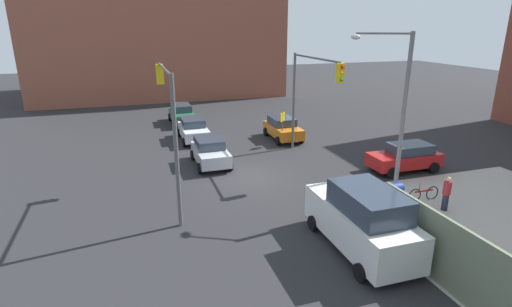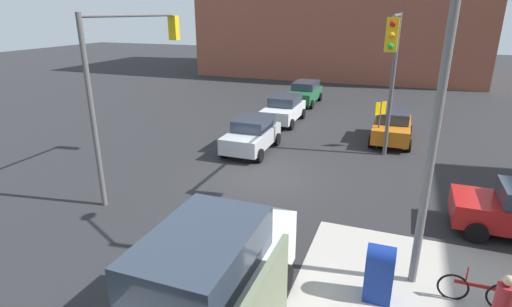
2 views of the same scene
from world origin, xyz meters
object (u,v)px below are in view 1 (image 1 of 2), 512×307
(van_white_delivery, at_px, (362,219))
(traffic_signal_nw_corner, at_px, (310,86))
(street_lamp_corner, at_px, (396,106))
(mailbox_blue, at_px, (394,197))
(bicycle_leaning_on_fence, at_px, (423,194))
(traffic_signal_se_corner, at_px, (168,110))
(coupe_red, at_px, (406,157))
(hatchback_orange, at_px, (283,128))
(pedestrian_crossing, at_px, (446,193))
(sedan_white, at_px, (193,129))
(coupe_green, at_px, (182,114))
(coupe_silver, at_px, (210,151))

(van_white_delivery, bearing_deg, traffic_signal_nw_corner, 165.73)
(traffic_signal_nw_corner, bearing_deg, van_white_delivery, -14.27)
(traffic_signal_nw_corner, bearing_deg, street_lamp_corner, 7.79)
(street_lamp_corner, bearing_deg, mailbox_blue, -21.96)
(mailbox_blue, xyz_separation_m, bicycle_leaning_on_fence, (-0.60, 2.20, -0.42))
(traffic_signal_se_corner, relative_size, street_lamp_corner, 0.81)
(street_lamp_corner, relative_size, coupe_red, 1.90)
(hatchback_orange, distance_m, pedestrian_crossing, 13.89)
(traffic_signal_nw_corner, height_order, hatchback_orange, traffic_signal_nw_corner)
(sedan_white, bearing_deg, bicycle_leaning_on_fence, 32.40)
(coupe_red, bearing_deg, street_lamp_corner, -47.33)
(hatchback_orange, relative_size, coupe_green, 0.93)
(traffic_signal_se_corner, bearing_deg, street_lamp_corner, 74.67)
(traffic_signal_se_corner, relative_size, bicycle_leaning_on_fence, 3.71)
(coupe_green, bearing_deg, traffic_signal_nw_corner, 27.66)
(traffic_signal_se_corner, distance_m, mailbox_blue, 10.98)
(traffic_signal_nw_corner, xyz_separation_m, pedestrian_crossing, (8.85, 2.90, -3.81))
(pedestrian_crossing, bearing_deg, traffic_signal_nw_corner, 36.46)
(sedan_white, bearing_deg, street_lamp_corner, 28.09)
(street_lamp_corner, relative_size, pedestrian_crossing, 4.79)
(sedan_white, distance_m, pedestrian_crossing, 17.88)
(coupe_green, height_order, pedestrian_crossing, pedestrian_crossing)
(traffic_signal_se_corner, height_order, coupe_green, traffic_signal_se_corner)
(mailbox_blue, height_order, sedan_white, sedan_white)
(sedan_white, bearing_deg, pedestrian_crossing, 30.88)
(traffic_signal_se_corner, bearing_deg, coupe_red, 92.46)
(van_white_delivery, bearing_deg, coupe_green, -170.85)
(mailbox_blue, height_order, coupe_green, coupe_green)
(hatchback_orange, bearing_deg, sedan_white, -104.92)
(coupe_red, bearing_deg, van_white_delivery, -46.73)
(traffic_signal_nw_corner, relative_size, traffic_signal_se_corner, 1.00)
(van_white_delivery, xyz_separation_m, pedestrian_crossing, (-1.76, 5.60, -0.41))
(mailbox_blue, relative_size, sedan_white, 0.35)
(coupe_red, xyz_separation_m, coupe_green, (-15.92, -10.93, 0.00))
(traffic_signal_nw_corner, height_order, coupe_green, traffic_signal_nw_corner)
(street_lamp_corner, distance_m, hatchback_orange, 12.50)
(coupe_silver, xyz_separation_m, coupe_green, (-11.36, -0.18, 0.00))
(coupe_green, bearing_deg, hatchback_orange, 41.56)
(coupe_silver, xyz_separation_m, pedestrian_crossing, (9.64, 9.08, 0.03))
(street_lamp_corner, height_order, pedestrian_crossing, street_lamp_corner)
(sedan_white, xyz_separation_m, bicycle_leaning_on_fence, (14.14, 8.97, -0.50))
(hatchback_orange, xyz_separation_m, bicycle_leaning_on_fence, (12.42, 2.52, -0.50))
(coupe_green, distance_m, bicycle_leaning_on_fence, 21.78)
(traffic_signal_nw_corner, relative_size, van_white_delivery, 1.20)
(van_white_delivery, relative_size, bicycle_leaning_on_fence, 3.09)
(traffic_signal_se_corner, height_order, van_white_delivery, traffic_signal_se_corner)
(bicycle_leaning_on_fence, bearing_deg, sedan_white, -147.60)
(street_lamp_corner, distance_m, mailbox_blue, 4.13)
(traffic_signal_nw_corner, height_order, street_lamp_corner, street_lamp_corner)
(hatchback_orange, relative_size, sedan_white, 0.99)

